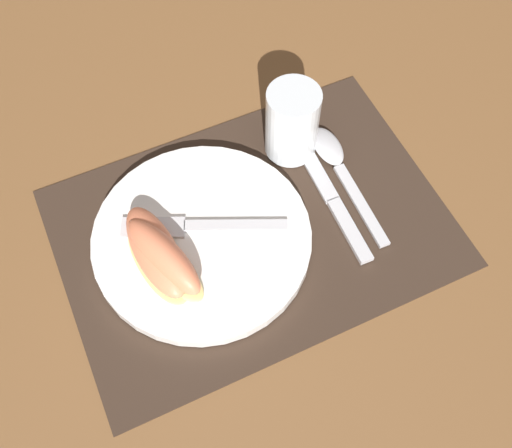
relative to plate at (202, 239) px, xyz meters
The scene contains 9 objects.
ground_plane 0.06m from the plate, ahead, with size 3.00×3.00×0.00m, color brown.
placemat 0.06m from the plate, ahead, with size 0.46×0.32×0.00m.
plate is the anchor object (origin of this frame).
juice_glass 0.18m from the plate, 27.52° to the left, with size 0.07×0.07×0.10m.
knife 0.17m from the plate, ahead, with size 0.03×0.23×0.01m.
spoon 0.20m from the plate, ahead, with size 0.04×0.19×0.01m.
fork 0.02m from the plate, 116.05° to the left, with size 0.19×0.10×0.00m.
citrus_wedge_0 0.06m from the plate, behind, with size 0.06×0.14×0.03m.
citrus_wedge_1 0.06m from the plate, 161.18° to the right, with size 0.08×0.13×0.04m.
Camera 1 is at (-0.14, -0.32, 0.64)m, focal length 42.00 mm.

